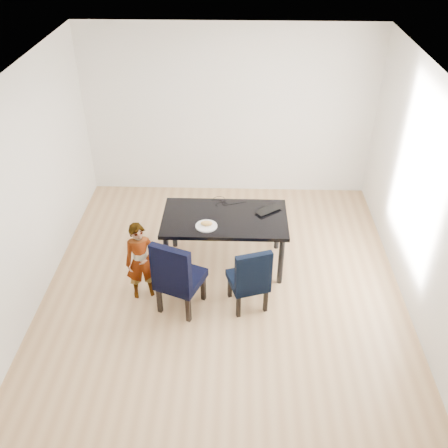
{
  "coord_description": "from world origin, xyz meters",
  "views": [
    {
      "loc": [
        0.16,
        -4.8,
        4.29
      ],
      "look_at": [
        0.0,
        0.2,
        0.85
      ],
      "focal_mm": 40.0,
      "sensor_mm": 36.0,
      "label": 1
    }
  ],
  "objects_px": {
    "plate": "(206,226)",
    "dining_table": "(225,241)",
    "chair_right": "(248,275)",
    "child": "(141,261)",
    "laptop": "(266,208)",
    "chair_left": "(180,273)"
  },
  "relations": [
    {
      "from": "chair_left",
      "to": "chair_right",
      "type": "distance_m",
      "value": 0.8
    },
    {
      "from": "dining_table",
      "to": "chair_left",
      "type": "xyz_separation_m",
      "value": [
        -0.49,
        -0.83,
        0.13
      ]
    },
    {
      "from": "child",
      "to": "plate",
      "type": "relative_size",
      "value": 3.87
    },
    {
      "from": "laptop",
      "to": "plate",
      "type": "bearing_deg",
      "value": -8.37
    },
    {
      "from": "child",
      "to": "dining_table",
      "type": "bearing_deg",
      "value": 15.41
    },
    {
      "from": "child",
      "to": "plate",
      "type": "xyz_separation_m",
      "value": [
        0.77,
        0.43,
        0.23
      ]
    },
    {
      "from": "chair_right",
      "to": "laptop",
      "type": "bearing_deg",
      "value": 58.87
    },
    {
      "from": "dining_table",
      "to": "chair_right",
      "type": "distance_m",
      "value": 0.84
    },
    {
      "from": "laptop",
      "to": "dining_table",
      "type": "bearing_deg",
      "value": -16.62
    },
    {
      "from": "chair_left",
      "to": "child",
      "type": "distance_m",
      "value": 0.53
    },
    {
      "from": "chair_right",
      "to": "child",
      "type": "distance_m",
      "value": 1.3
    },
    {
      "from": "chair_right",
      "to": "laptop",
      "type": "xyz_separation_m",
      "value": [
        0.23,
        0.98,
        0.32
      ]
    },
    {
      "from": "plate",
      "to": "dining_table",
      "type": "bearing_deg",
      "value": 44.2
    },
    {
      "from": "chair_left",
      "to": "child",
      "type": "relative_size",
      "value": 0.97
    },
    {
      "from": "chair_right",
      "to": "dining_table",
      "type": "bearing_deg",
      "value": 93.13
    },
    {
      "from": "chair_left",
      "to": "plate",
      "type": "bearing_deg",
      "value": 88.02
    },
    {
      "from": "chair_left",
      "to": "laptop",
      "type": "bearing_deg",
      "value": 67.03
    },
    {
      "from": "chair_right",
      "to": "child",
      "type": "xyz_separation_m",
      "value": [
        -1.29,
        0.13,
        0.08
      ]
    },
    {
      "from": "chair_left",
      "to": "chair_right",
      "type": "bearing_deg",
      "value": 25.66
    },
    {
      "from": "dining_table",
      "to": "child",
      "type": "xyz_separation_m",
      "value": [
        -0.99,
        -0.65,
        0.15
      ]
    },
    {
      "from": "child",
      "to": "laptop",
      "type": "bearing_deg",
      "value": 11.33
    },
    {
      "from": "dining_table",
      "to": "chair_left",
      "type": "relative_size",
      "value": 1.58
    }
  ]
}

